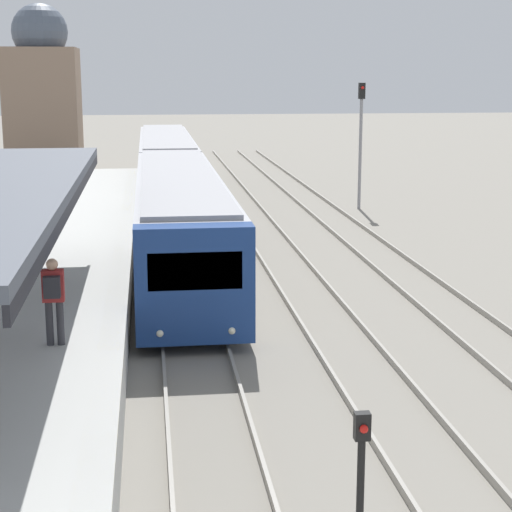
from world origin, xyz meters
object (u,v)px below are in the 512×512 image
at_px(train_near, 171,182).
at_px(signal_post_near, 361,467).
at_px(person_on_platform, 53,295).
at_px(signal_mast_far, 361,131).

xyz_separation_m(train_near, signal_post_near, (1.64, -25.23, -0.47)).
xyz_separation_m(person_on_platform, signal_post_near, (4.39, -5.97, -0.84)).
distance_m(person_on_platform, signal_mast_far, 24.45).
distance_m(person_on_platform, train_near, 19.46).
height_order(person_on_platform, signal_mast_far, signal_mast_far).
bearing_deg(person_on_platform, signal_post_near, -53.68).
xyz_separation_m(person_on_platform, signal_mast_far, (11.25, 21.67, 1.47)).
xyz_separation_m(person_on_platform, train_near, (2.75, 19.26, -0.36)).
bearing_deg(signal_post_near, signal_mast_far, 76.06).
bearing_deg(signal_mast_far, train_near, -164.22).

